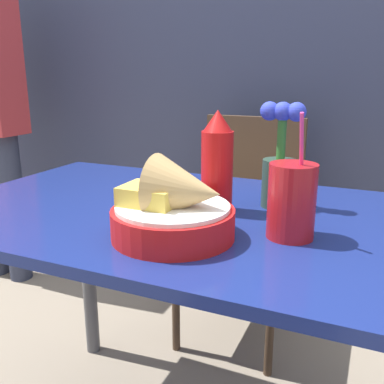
% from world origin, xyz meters
% --- Properties ---
extents(wall_window, '(7.00, 0.06, 2.60)m').
position_xyz_m(wall_window, '(0.00, 1.03, 1.30)').
color(wall_window, '#2D334C').
rests_on(wall_window, ground_plane).
extents(dining_table, '(1.23, 0.71, 0.73)m').
position_xyz_m(dining_table, '(0.00, 0.00, 0.62)').
color(dining_table, navy).
rests_on(dining_table, ground_plane).
extents(chair_far_window, '(0.40, 0.40, 0.87)m').
position_xyz_m(chair_far_window, '(-0.09, 0.70, 0.51)').
color(chair_far_window, '#473323').
rests_on(chair_far_window, ground_plane).
extents(food_basket, '(0.24, 0.24, 0.16)m').
position_xyz_m(food_basket, '(0.03, -0.17, 0.78)').
color(food_basket, red).
rests_on(food_basket, dining_table).
extents(ketchup_bottle, '(0.07, 0.07, 0.23)m').
position_xyz_m(ketchup_bottle, '(0.04, 0.02, 0.84)').
color(ketchup_bottle, red).
rests_on(ketchup_bottle, dining_table).
extents(drink_cup, '(0.09, 0.09, 0.24)m').
position_xyz_m(drink_cup, '(0.23, -0.07, 0.79)').
color(drink_cup, red).
rests_on(drink_cup, dining_table).
extents(flower_vase, '(0.10, 0.08, 0.25)m').
position_xyz_m(flower_vase, '(0.16, 0.11, 0.83)').
color(flower_vase, '#2D4738').
rests_on(flower_vase, dining_table).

